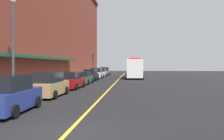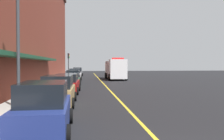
# 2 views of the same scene
# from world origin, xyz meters

# --- Properties ---
(ground_plane) EXTENTS (112.00, 112.00, 0.00)m
(ground_plane) POSITION_xyz_m (0.00, 25.00, 0.00)
(ground_plane) COLOR black
(sidewalk_left) EXTENTS (2.40, 70.00, 0.15)m
(sidewalk_left) POSITION_xyz_m (-6.20, 25.00, 0.07)
(sidewalk_left) COLOR #ADA8A0
(sidewalk_left) RESTS_ON ground
(lane_center_stripe) EXTENTS (0.16, 70.00, 0.01)m
(lane_center_stripe) POSITION_xyz_m (0.00, 25.00, 0.00)
(lane_center_stripe) COLOR gold
(lane_center_stripe) RESTS_ON ground
(brick_building_left) EXTENTS (10.20, 64.00, 18.70)m
(brick_building_left) POSITION_xyz_m (-11.91, 24.00, 9.36)
(brick_building_left) COLOR maroon
(brick_building_left) RESTS_ON ground
(parked_car_0) EXTENTS (2.07, 4.43, 1.90)m
(parked_car_0) POSITION_xyz_m (-3.86, 3.25, 0.88)
(parked_car_0) COLOR navy
(parked_car_0) RESTS_ON ground
(parked_car_1) EXTENTS (2.10, 4.55, 1.85)m
(parked_car_1) POSITION_xyz_m (-4.01, 9.29, 0.86)
(parked_car_1) COLOR #A5844C
(parked_car_1) RESTS_ON ground
(parked_car_2) EXTENTS (2.23, 4.79, 1.70)m
(parked_car_2) POSITION_xyz_m (-3.92, 15.34, 0.80)
(parked_car_2) COLOR maroon
(parked_car_2) RESTS_ON ground
(parked_car_3) EXTENTS (2.04, 4.72, 1.53)m
(parked_car_3) POSITION_xyz_m (-3.89, 21.22, 0.73)
(parked_car_3) COLOR #2D5133
(parked_car_3) RESTS_ON ground
(parked_car_4) EXTENTS (2.10, 4.22, 1.72)m
(parked_car_4) POSITION_xyz_m (-3.97, 27.05, 0.80)
(parked_car_4) COLOR black
(parked_car_4) RESTS_ON ground
(parked_car_5) EXTENTS (2.19, 4.80, 1.82)m
(parked_car_5) POSITION_xyz_m (-3.97, 32.74, 0.85)
(parked_car_5) COLOR silver
(parked_car_5) RESTS_ON ground
(parked_car_6) EXTENTS (2.05, 4.70, 1.63)m
(parked_car_6) POSITION_xyz_m (-3.95, 38.81, 0.77)
(parked_car_6) COLOR silver
(parked_car_6) RESTS_ON ground
(parked_car_7) EXTENTS (2.21, 4.33, 1.81)m
(parked_car_7) POSITION_xyz_m (-3.89, 44.35, 0.84)
(parked_car_7) COLOR #595B60
(parked_car_7) RESTS_ON ground
(box_truck) EXTENTS (2.93, 8.30, 3.50)m
(box_truck) POSITION_xyz_m (2.59, 33.02, 1.67)
(box_truck) COLOR silver
(box_truck) RESTS_ON ground
(parking_meter_1) EXTENTS (0.14, 0.18, 1.33)m
(parking_meter_1) POSITION_xyz_m (-5.35, 35.49, 1.06)
(parking_meter_1) COLOR #4C4C51
(parking_meter_1) RESTS_ON sidewalk_left
(street_lamp_left) EXTENTS (0.44, 0.44, 6.94)m
(street_lamp_left) POSITION_xyz_m (-5.95, 7.67, 4.40)
(street_lamp_left) COLOR #33383D
(street_lamp_left) RESTS_ON sidewalk_left
(traffic_light_near) EXTENTS (0.38, 0.36, 4.30)m
(traffic_light_near) POSITION_xyz_m (-5.29, 37.04, 3.16)
(traffic_light_near) COLOR #232326
(traffic_light_near) RESTS_ON sidewalk_left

